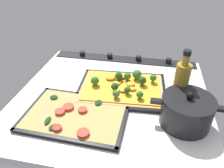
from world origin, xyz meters
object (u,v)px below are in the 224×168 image
veggie_pizza_back (75,114)px  oil_bottle (180,85)px  baking_tray_front (122,90)px  cooking_pot (186,111)px  baking_tray_back (76,115)px  broccoli_pizza (123,86)px

veggie_pizza_back → oil_bottle: oil_bottle is taller
baking_tray_front → oil_bottle: oil_bottle is taller
veggie_pizza_back → cooking_pot: size_ratio=1.41×
baking_tray_front → cooking_pot: bearing=147.9°
baking_tray_front → veggie_pizza_back: veggie_pizza_back is taller
veggie_pizza_back → oil_bottle: size_ratio=1.49×
veggie_pizza_back → baking_tray_front: bearing=-125.3°
oil_bottle → cooking_pot: bearing=103.0°
baking_tray_back → cooking_pot: (-36.67, -3.99, 4.74)cm
baking_tray_back → baking_tray_front: bearing=-125.3°
baking_tray_back → broccoli_pizza: bearing=-125.4°
oil_bottle → baking_tray_front: bearing=-15.7°
baking_tray_front → cooking_pot: (-23.42, 14.69, 4.75)cm
baking_tray_front → baking_tray_back: (13.25, 18.68, 0.00)cm
baking_tray_front → cooking_pot: 28.05cm
baking_tray_front → baking_tray_back: size_ratio=1.03×
cooking_pot → baking_tray_front: bearing=-32.1°
veggie_pizza_back → oil_bottle: (-34.82, -12.89, 8.29)cm
broccoli_pizza → cooking_pot: bearing=146.8°
baking_tray_back → oil_bottle: (-34.66, -12.65, 8.97)cm
cooking_pot → veggie_pizza_back: bearing=6.5°
baking_tray_back → cooking_pot: 37.19cm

